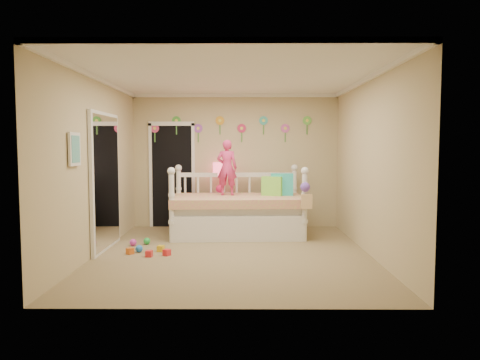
{
  "coord_description": "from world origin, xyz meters",
  "views": [
    {
      "loc": [
        0.14,
        -6.47,
        1.58
      ],
      "look_at": [
        0.1,
        0.6,
        1.05
      ],
      "focal_mm": 33.23,
      "sensor_mm": 36.0,
      "label": 1
    }
  ],
  "objects_px": {
    "nightstand": "(220,211)",
    "table_lamp": "(220,173)",
    "daybed": "(238,200)",
    "child": "(227,168)"
  },
  "relations": [
    {
      "from": "child",
      "to": "nightstand",
      "type": "bearing_deg",
      "value": -67.81
    },
    {
      "from": "nightstand",
      "to": "table_lamp",
      "type": "distance_m",
      "value": 0.74
    },
    {
      "from": "daybed",
      "to": "nightstand",
      "type": "relative_size",
      "value": 3.41
    },
    {
      "from": "child",
      "to": "table_lamp",
      "type": "xyz_separation_m",
      "value": [
        -0.16,
        0.56,
        -0.13
      ]
    },
    {
      "from": "daybed",
      "to": "child",
      "type": "relative_size",
      "value": 2.34
    },
    {
      "from": "table_lamp",
      "to": "child",
      "type": "bearing_deg",
      "value": -74.41
    },
    {
      "from": "daybed",
      "to": "table_lamp",
      "type": "height_order",
      "value": "table_lamp"
    },
    {
      "from": "nightstand",
      "to": "daybed",
      "type": "bearing_deg",
      "value": -68.86
    },
    {
      "from": "child",
      "to": "nightstand",
      "type": "distance_m",
      "value": 1.04
    },
    {
      "from": "table_lamp",
      "to": "daybed",
      "type": "bearing_deg",
      "value": -62.85
    }
  ]
}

